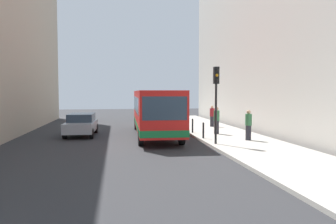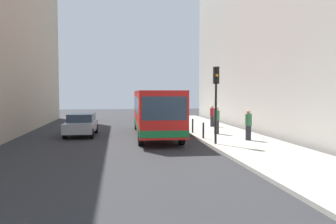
{
  "view_description": "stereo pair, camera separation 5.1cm",
  "coord_description": "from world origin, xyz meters",
  "px_view_note": "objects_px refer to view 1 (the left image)",
  "views": [
    {
      "loc": [
        -1.7,
        -18.41,
        2.9
      ],
      "look_at": [
        1.41,
        1.45,
        1.71
      ],
      "focal_mm": 35.55,
      "sensor_mm": 36.0,
      "label": 1
    },
    {
      "loc": [
        -1.65,
        -18.42,
        2.9
      ],
      "look_at": [
        1.41,
        1.45,
        1.71
      ],
      "focal_mm": 35.55,
      "sensor_mm": 36.0,
      "label": 2
    }
  ],
  "objects_px": {
    "bus": "(155,110)",
    "pedestrian_near_signal": "(248,125)",
    "bollard_near": "(203,130)",
    "bollard_mid": "(193,126)",
    "car_beside_bus": "(81,124)",
    "bollard_far": "(184,122)",
    "pedestrian_mid_sidewalk": "(217,120)",
    "traffic_light": "(216,90)",
    "bollard_farthest": "(177,119)",
    "pedestrian_far_sidewalk": "(212,116)"
  },
  "relations": [
    {
      "from": "bollard_farthest",
      "to": "pedestrian_mid_sidewalk",
      "type": "height_order",
      "value": "pedestrian_mid_sidewalk"
    },
    {
      "from": "car_beside_bus",
      "to": "bollard_near",
      "type": "height_order",
      "value": "car_beside_bus"
    },
    {
      "from": "pedestrian_near_signal",
      "to": "pedestrian_far_sidewalk",
      "type": "bearing_deg",
      "value": 150.22
    },
    {
      "from": "car_beside_bus",
      "to": "traffic_light",
      "type": "height_order",
      "value": "traffic_light"
    },
    {
      "from": "bus",
      "to": "bollard_near",
      "type": "xyz_separation_m",
      "value": [
        2.59,
        -2.76,
        -1.1
      ]
    },
    {
      "from": "bollard_near",
      "to": "pedestrian_far_sidewalk",
      "type": "xyz_separation_m",
      "value": [
        2.47,
        6.54,
        0.37
      ]
    },
    {
      "from": "bollard_near",
      "to": "bollard_far",
      "type": "height_order",
      "value": "same"
    },
    {
      "from": "bollard_far",
      "to": "pedestrian_far_sidewalk",
      "type": "height_order",
      "value": "pedestrian_far_sidewalk"
    },
    {
      "from": "bollard_near",
      "to": "bollard_farthest",
      "type": "bearing_deg",
      "value": 90.0
    },
    {
      "from": "pedestrian_near_signal",
      "to": "pedestrian_far_sidewalk",
      "type": "xyz_separation_m",
      "value": [
        0.1,
        7.66,
        -0.03
      ]
    },
    {
      "from": "bus",
      "to": "car_beside_bus",
      "type": "bearing_deg",
      "value": -7.97
    },
    {
      "from": "pedestrian_mid_sidewalk",
      "to": "traffic_light",
      "type": "bearing_deg",
      "value": -25.83
    },
    {
      "from": "bus",
      "to": "pedestrian_mid_sidewalk",
      "type": "bearing_deg",
      "value": 170.4
    },
    {
      "from": "car_beside_bus",
      "to": "traffic_light",
      "type": "xyz_separation_m",
      "value": [
        7.56,
        -5.77,
        2.22
      ]
    },
    {
      "from": "bollard_mid",
      "to": "pedestrian_far_sidewalk",
      "type": "relative_size",
      "value": 0.56
    },
    {
      "from": "pedestrian_mid_sidewalk",
      "to": "bollard_near",
      "type": "bearing_deg",
      "value": -44.14
    },
    {
      "from": "bollard_farthest",
      "to": "bollard_far",
      "type": "bearing_deg",
      "value": -90.0
    },
    {
      "from": "traffic_light",
      "to": "bollard_farthest",
      "type": "relative_size",
      "value": 4.32
    },
    {
      "from": "pedestrian_mid_sidewalk",
      "to": "bollard_far",
      "type": "bearing_deg",
      "value": -167.17
    },
    {
      "from": "car_beside_bus",
      "to": "pedestrian_near_signal",
      "type": "relative_size",
      "value": 2.55
    },
    {
      "from": "bus",
      "to": "pedestrian_near_signal",
      "type": "distance_m",
      "value": 6.33
    },
    {
      "from": "traffic_light",
      "to": "pedestrian_near_signal",
      "type": "height_order",
      "value": "traffic_light"
    },
    {
      "from": "car_beside_bus",
      "to": "traffic_light",
      "type": "relative_size",
      "value": 1.09
    },
    {
      "from": "bollard_mid",
      "to": "bollard_far",
      "type": "relative_size",
      "value": 1.0
    },
    {
      "from": "bus",
      "to": "car_beside_bus",
      "type": "xyz_separation_m",
      "value": [
        -4.87,
        0.83,
        -0.94
      ]
    },
    {
      "from": "pedestrian_mid_sidewalk",
      "to": "pedestrian_far_sidewalk",
      "type": "xyz_separation_m",
      "value": [
        1.05,
        4.58,
        -0.05
      ]
    },
    {
      "from": "pedestrian_mid_sidewalk",
      "to": "pedestrian_far_sidewalk",
      "type": "distance_m",
      "value": 4.7
    },
    {
      "from": "car_beside_bus",
      "to": "bollard_farthest",
      "type": "height_order",
      "value": "car_beside_bus"
    },
    {
      "from": "bus",
      "to": "pedestrian_mid_sidewalk",
      "type": "xyz_separation_m",
      "value": [
        4.01,
        -0.8,
        -0.68
      ]
    },
    {
      "from": "bollard_far",
      "to": "pedestrian_mid_sidewalk",
      "type": "relative_size",
      "value": 0.53
    },
    {
      "from": "pedestrian_near_signal",
      "to": "pedestrian_far_sidewalk",
      "type": "distance_m",
      "value": 7.66
    },
    {
      "from": "car_beside_bus",
      "to": "bollard_far",
      "type": "xyz_separation_m",
      "value": [
        7.46,
        2.09,
        -0.16
      ]
    },
    {
      "from": "bus",
      "to": "pedestrian_near_signal",
      "type": "bearing_deg",
      "value": 143.66
    },
    {
      "from": "pedestrian_far_sidewalk",
      "to": "bus",
      "type": "bearing_deg",
      "value": 19.28
    },
    {
      "from": "car_beside_bus",
      "to": "bollard_mid",
      "type": "relative_size",
      "value": 4.69
    },
    {
      "from": "bus",
      "to": "bollard_far",
      "type": "height_order",
      "value": "bus"
    },
    {
      "from": "bollard_mid",
      "to": "pedestrian_near_signal",
      "type": "height_order",
      "value": "pedestrian_near_signal"
    },
    {
      "from": "bollard_mid",
      "to": "bollard_far",
      "type": "height_order",
      "value": "same"
    },
    {
      "from": "bollard_near",
      "to": "bollard_mid",
      "type": "height_order",
      "value": "same"
    },
    {
      "from": "bollard_farthest",
      "to": "pedestrian_mid_sidewalk",
      "type": "bearing_deg",
      "value": -77.76
    },
    {
      "from": "traffic_light",
      "to": "bollard_near",
      "type": "bearing_deg",
      "value": 92.62
    },
    {
      "from": "bollard_far",
      "to": "pedestrian_mid_sidewalk",
      "type": "bearing_deg",
      "value": -69.06
    },
    {
      "from": "bollard_farthest",
      "to": "pedestrian_near_signal",
      "type": "bearing_deg",
      "value": -76.18
    },
    {
      "from": "bollard_far",
      "to": "bollard_farthest",
      "type": "xyz_separation_m",
      "value": [
        0.0,
        2.84,
        0.0
      ]
    },
    {
      "from": "car_beside_bus",
      "to": "bollard_mid",
      "type": "bearing_deg",
      "value": 176.22
    },
    {
      "from": "pedestrian_near_signal",
      "to": "bollard_near",
      "type": "bearing_deg",
      "value": -144.35
    },
    {
      "from": "bollard_mid",
      "to": "bus",
      "type": "bearing_deg",
      "value": -178.19
    },
    {
      "from": "bollard_mid",
      "to": "pedestrian_far_sidewalk",
      "type": "height_order",
      "value": "pedestrian_far_sidewalk"
    },
    {
      "from": "bollard_mid",
      "to": "pedestrian_near_signal",
      "type": "xyz_separation_m",
      "value": [
        2.37,
        -3.96,
        0.4
      ]
    },
    {
      "from": "car_beside_bus",
      "to": "bollard_far",
      "type": "bearing_deg",
      "value": -162.4
    }
  ]
}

